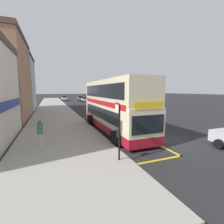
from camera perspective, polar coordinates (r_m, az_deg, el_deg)
name	(u,v)px	position (r m, az deg, el deg)	size (l,w,h in m)	color
ground_plane	(82,104)	(41.51, -10.45, 2.64)	(260.00, 260.00, 0.00)	black
pavement_near	(53,105)	(40.80, -20.16, 2.31)	(6.00, 76.00, 0.14)	gray
double_decker_bus	(113,107)	(14.19, 0.39, 1.68)	(3.16, 10.99, 4.40)	beige
bus_bay_markings	(111,129)	(14.80, -0.29, -6.16)	(2.95, 14.13, 0.01)	gold
bus_stop_sign	(119,127)	(7.85, 2.38, -5.32)	(0.09, 0.51, 2.81)	black
terrace_mid	(6,83)	(33.25, -33.29, 8.50)	(8.61, 8.42, 10.37)	#B2ADA8
parked_car_grey_ahead	(81,98)	(57.73, -11.00, 4.80)	(2.09, 4.20, 1.62)	slate
parked_car_white_behind	(64,98)	(59.65, -16.60, 4.71)	(2.09, 4.20, 1.62)	silver
parked_car_silver_distant	(85,99)	(51.18, -9.56, 4.49)	(2.09, 4.20, 1.62)	#B2B5BA
pedestrian_waiting_near_sign	(40,132)	(10.73, -24.05, -6.61)	(0.34, 0.34, 1.63)	#B7B2AD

